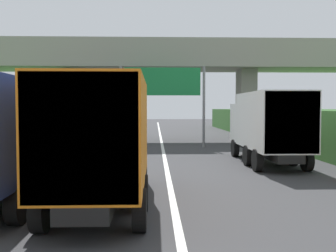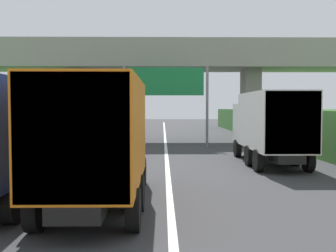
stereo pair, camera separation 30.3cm
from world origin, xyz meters
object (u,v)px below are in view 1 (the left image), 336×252
(truck_blue, at_px, (7,135))
(construction_barrel_5, at_px, (245,137))
(car_green, at_px, (89,135))
(truck_white, at_px, (267,124))
(overhead_highway_sign, at_px, (163,87))
(truck_orange, at_px, (104,136))
(construction_barrel_4, at_px, (263,143))
(construction_barrel_3, at_px, (294,153))

(truck_blue, relative_size, construction_barrel_5, 8.11)
(truck_blue, bearing_deg, car_green, 91.24)
(truck_white, height_order, car_green, truck_white)
(overhead_highway_sign, relative_size, truck_blue, 0.81)
(overhead_highway_sign, relative_size, construction_barrel_5, 6.53)
(car_green, bearing_deg, truck_white, -39.77)
(truck_orange, relative_size, construction_barrel_4, 8.11)
(overhead_highway_sign, distance_m, construction_barrel_4, 7.67)
(truck_orange, height_order, construction_barrel_4, truck_orange)
(truck_orange, xyz_separation_m, construction_barrel_3, (8.46, 8.57, -1.47))
(truck_blue, xyz_separation_m, construction_barrel_5, (11.40, 18.94, -1.47))
(overhead_highway_sign, xyz_separation_m, truck_orange, (-1.92, -15.88, -2.21))
(overhead_highway_sign, xyz_separation_m, truck_blue, (-4.78, -15.29, -2.21))
(construction_barrel_4, bearing_deg, construction_barrel_5, 88.46)
(truck_orange, relative_size, truck_white, 1.00)
(overhead_highway_sign, relative_size, truck_orange, 0.81)
(construction_barrel_3, relative_size, construction_barrel_5, 1.00)
(truck_orange, bearing_deg, car_green, 101.15)
(truck_blue, xyz_separation_m, construction_barrel_3, (11.31, 7.98, -1.47))
(overhead_highway_sign, bearing_deg, truck_blue, -107.36)
(overhead_highway_sign, distance_m, truck_white, 9.66)
(overhead_highway_sign, height_order, car_green, overhead_highway_sign)
(overhead_highway_sign, distance_m, construction_barrel_5, 8.41)
(overhead_highway_sign, distance_m, construction_barrel_3, 10.47)
(construction_barrel_4, bearing_deg, truck_orange, -120.86)
(overhead_highway_sign, relative_size, construction_barrel_3, 6.53)
(car_green, bearing_deg, overhead_highway_sign, -3.67)
(truck_orange, relative_size, construction_barrel_5, 8.11)
(car_green, relative_size, construction_barrel_5, 4.56)
(construction_barrel_3, height_order, construction_barrel_4, same)
(truck_blue, xyz_separation_m, truck_white, (9.69, 7.27, 0.00))
(truck_orange, bearing_deg, truck_blue, 168.36)
(car_green, height_order, construction_barrel_3, car_green)
(construction_barrel_4, height_order, construction_barrel_5, same)
(overhead_highway_sign, height_order, construction_barrel_4, overhead_highway_sign)
(truck_orange, xyz_separation_m, truck_white, (6.84, 7.86, 0.00))
(truck_blue, height_order, truck_white, same)
(overhead_highway_sign, bearing_deg, construction_barrel_3, -48.21)
(truck_blue, distance_m, construction_barrel_3, 13.92)
(truck_blue, bearing_deg, truck_white, 36.87)
(truck_white, xyz_separation_m, car_green, (-10.03, 8.35, -1.08))
(car_green, relative_size, construction_barrel_4, 4.56)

